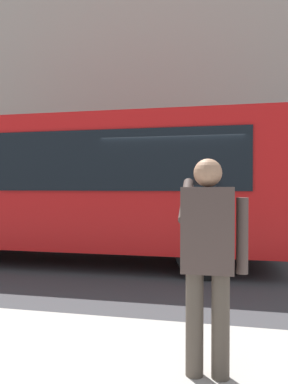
{
  "coord_description": "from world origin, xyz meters",
  "views": [
    {
      "loc": [
        -0.88,
        7.51,
        1.64
      ],
      "look_at": [
        0.71,
        -0.0,
        1.51
      ],
      "focal_mm": 34.58,
      "sensor_mm": 36.0,
      "label": 1
    }
  ],
  "objects": [
    {
      "name": "ground_plane",
      "position": [
        0.0,
        0.0,
        0.0
      ],
      "size": [
        60.0,
        60.0,
        0.0
      ],
      "primitive_type": "plane",
      "color": "#38383A"
    },
    {
      "name": "red_bus",
      "position": [
        2.45,
        -0.1,
        1.68
      ],
      "size": [
        9.05,
        2.54,
        3.08
      ],
      "color": "red",
      "rests_on": "ground_plane"
    },
    {
      "name": "pedestrian_photographer",
      "position": [
        -0.78,
        4.6,
        1.14
      ],
      "size": [
        0.53,
        0.52,
        1.7
      ],
      "color": "#4C4238",
      "rests_on": "sidewalk_curb"
    },
    {
      "name": "building_facade_far",
      "position": [
        -0.02,
        -6.8,
        5.99
      ],
      "size": [
        28.0,
        1.55,
        12.0
      ],
      "color": "#A89E8E",
      "rests_on": "ground_plane"
    }
  ]
}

